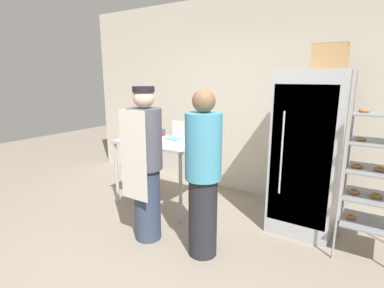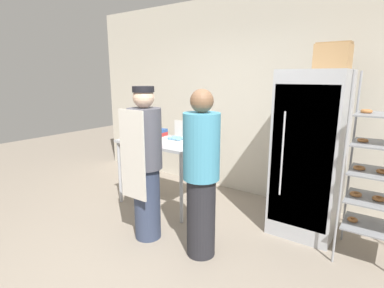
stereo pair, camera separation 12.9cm
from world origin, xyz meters
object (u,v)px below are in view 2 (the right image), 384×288
refrigerator (310,154)px  cardboard_storage_box (333,56)px  binder_stack (154,134)px  person_customer (201,174)px  person_baker (145,163)px  donut_box (177,139)px  baking_rack (382,174)px  blender_pitcher (137,127)px

refrigerator → cardboard_storage_box: (0.12, 0.10, 1.05)m
binder_stack → cardboard_storage_box: size_ratio=0.98×
cardboard_storage_box → person_customer: cardboard_storage_box is taller
cardboard_storage_box → person_baker: (-1.50, -1.31, -1.10)m
donut_box → person_customer: (0.86, -0.73, -0.12)m
baking_rack → binder_stack: size_ratio=5.45×
refrigerator → blender_pitcher: refrigerator is taller
binder_stack → donut_box: bearing=0.3°
person_customer → donut_box: bearing=140.0°
baking_rack → cardboard_storage_box: bearing=148.5°
donut_box → binder_stack: bearing=-179.7°
person_baker → person_customer: bearing=6.0°
baking_rack → blender_pitcher: baking_rack is taller
cardboard_storage_box → refrigerator: bearing=-140.3°
binder_stack → person_customer: (1.26, -0.72, -0.14)m
cardboard_storage_box → person_customer: (-0.83, -1.24, -1.13)m
blender_pitcher → binder_stack: size_ratio=0.91×
baking_rack → donut_box: 2.29m
refrigerator → baking_rack: (0.71, -0.26, -0.03)m
blender_pitcher → person_customer: person_customer is taller
cardboard_storage_box → baking_rack: bearing=-31.5°
baking_rack → cardboard_storage_box: cardboard_storage_box is taller
blender_pitcher → binder_stack: bearing=2.0°
baking_rack → binder_stack: bearing=-176.8°
blender_pitcher → person_baker: size_ratio=0.18×
donut_box → blender_pitcher: size_ratio=0.92×
baking_rack → person_customer: (-1.42, -0.88, -0.04)m
cardboard_storage_box → binder_stack: bearing=-166.2°
baking_rack → cardboard_storage_box: (-0.59, 0.36, 1.08)m
person_baker → person_customer: (0.67, 0.07, -0.02)m
baking_rack → cardboard_storage_box: 1.29m
binder_stack → person_customer: size_ratio=0.20×
person_baker → baking_rack: bearing=24.3°
refrigerator → binder_stack: (-1.97, -0.41, 0.07)m
donut_box → cardboard_storage_box: (1.70, 0.51, 1.01)m
baking_rack → person_baker: (-2.09, -0.95, -0.02)m
baking_rack → person_customer: size_ratio=1.10×
baking_rack → person_baker: 2.30m
baking_rack → blender_pitcher: size_ratio=5.97×
refrigerator → blender_pitcher: size_ratio=6.03×
baking_rack → refrigerator: bearing=159.9°
donut_box → refrigerator: bearing=14.6°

